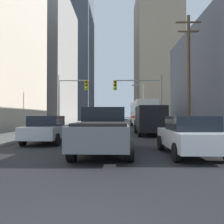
% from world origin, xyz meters
% --- Properties ---
extents(sidewalk_left, '(3.24, 160.00, 0.15)m').
position_xyz_m(sidewalk_left, '(-6.64, 50.00, 0.07)').
color(sidewalk_left, '#9E9E99').
rests_on(sidewalk_left, ground).
extents(sidewalk_right, '(3.24, 160.00, 0.15)m').
position_xyz_m(sidewalk_right, '(6.64, 50.00, 0.07)').
color(sidewalk_right, '#9E9E99').
rests_on(sidewalk_right, ground).
extents(city_bus, '(2.67, 11.52, 3.40)m').
position_xyz_m(city_bus, '(4.25, 28.88, 1.93)').
color(city_bus, silver).
rests_on(city_bus, ground).
extents(pickup_truck_grey, '(2.20, 5.46, 1.90)m').
position_xyz_m(pickup_truck_grey, '(0.09, 6.99, 0.93)').
color(pickup_truck_grey, slate).
rests_on(pickup_truck_grey, ground).
extents(cargo_van_black, '(2.16, 5.27, 2.26)m').
position_xyz_m(cargo_van_black, '(3.31, 15.83, 1.29)').
color(cargo_van_black, black).
rests_on(cargo_van_black, ground).
extents(sedan_white, '(1.95, 4.23, 1.52)m').
position_xyz_m(sedan_white, '(3.48, 6.40, 0.77)').
color(sedan_white, white).
rests_on(sedan_white, ground).
extents(sedan_silver, '(1.95, 4.23, 1.52)m').
position_xyz_m(sedan_silver, '(-3.25, 10.45, 0.77)').
color(sedan_silver, '#B7BABF').
rests_on(sedan_silver, ground).
extents(sedan_blue, '(1.95, 4.20, 1.52)m').
position_xyz_m(sedan_blue, '(-0.15, 32.72, 0.77)').
color(sedan_blue, navy).
rests_on(sedan_blue, ground).
extents(sedan_beige, '(1.95, 4.25, 1.52)m').
position_xyz_m(sedan_beige, '(-3.24, 37.04, 0.77)').
color(sedan_beige, '#C6B793').
rests_on(sedan_beige, ground).
extents(traffic_signal_near_left, '(3.33, 0.44, 6.00)m').
position_xyz_m(traffic_signal_near_left, '(-4.23, 22.86, 4.02)').
color(traffic_signal_near_left, gray).
rests_on(traffic_signal_near_left, ground).
extents(traffic_signal_near_right, '(5.33, 0.44, 6.00)m').
position_xyz_m(traffic_signal_near_right, '(3.29, 22.86, 4.11)').
color(traffic_signal_near_right, gray).
rests_on(traffic_signal_near_right, ground).
extents(utility_pole_right, '(2.20, 0.28, 10.27)m').
position_xyz_m(utility_pole_right, '(6.97, 17.64, 5.42)').
color(utility_pole_right, brown).
rests_on(utility_pole_right, ground).
extents(street_lamp_right, '(2.20, 0.32, 7.50)m').
position_xyz_m(street_lamp_right, '(5.39, 40.73, 4.52)').
color(street_lamp_right, gray).
rests_on(street_lamp_right, ground).
extents(building_left_mid_office, '(20.21, 21.11, 26.64)m').
position_xyz_m(building_left_mid_office, '(-19.32, 47.39, 13.32)').
color(building_left_mid_office, gray).
rests_on(building_left_mid_office, ground).
extents(building_left_far_tower, '(16.61, 22.98, 67.38)m').
position_xyz_m(building_left_far_tower, '(-16.89, 87.59, 33.69)').
color(building_left_far_tower, '#4C515B').
rests_on(building_left_far_tower, ground).
extents(building_right_far_highrise, '(16.22, 25.54, 50.05)m').
position_xyz_m(building_right_far_highrise, '(17.19, 91.08, 25.02)').
color(building_right_far_highrise, tan).
rests_on(building_right_far_highrise, ground).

